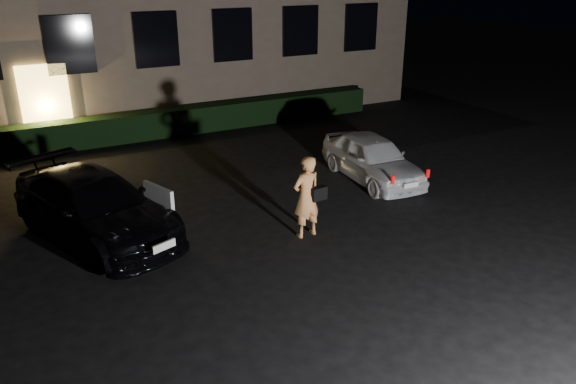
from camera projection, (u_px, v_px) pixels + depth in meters
ground at (345, 285)px, 9.83m from camera, size 80.00×80.00×0.00m
hedge at (167, 122)px, 18.25m from camera, size 15.00×0.70×0.85m
sedan at (95, 206)px, 11.39m from camera, size 3.24×4.87×1.31m
hatch at (372, 158)px, 14.42m from camera, size 1.62×3.55×1.18m
man at (307, 197)px, 11.31m from camera, size 0.75×0.49×1.73m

